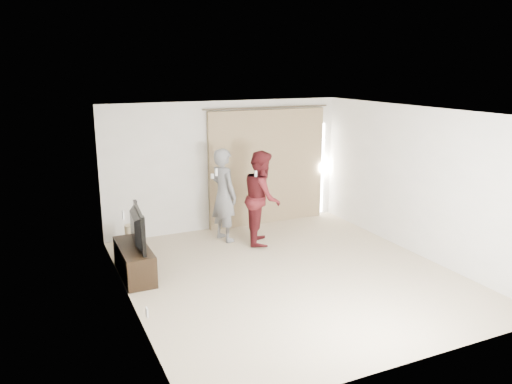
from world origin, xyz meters
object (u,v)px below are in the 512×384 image
person_man (224,195)px  person_woman (262,197)px  tv_console (134,261)px  tv (132,228)px

person_man → person_woman: person_man is taller
person_man → person_woman: bearing=-35.7°
person_woman → tv_console: bearing=-167.1°
person_man → person_woman: 0.74m
tv_console → tv: 0.56m
tv_console → person_man: size_ratio=0.72×
tv_console → person_man: person_man is taller
tv → person_woman: person_woman is taller
tv → person_woman: 2.59m
person_man → person_woman: (0.60, -0.43, -0.01)m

